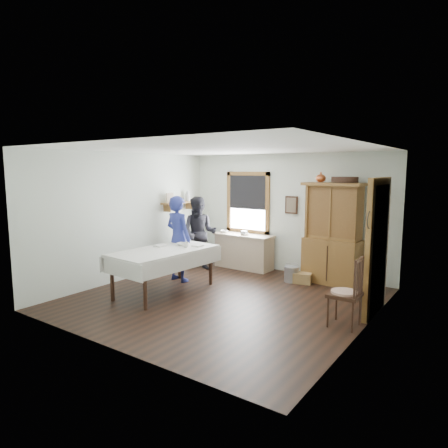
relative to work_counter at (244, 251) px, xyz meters
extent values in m
cube|color=black|center=(0.93, -2.19, -0.40)|extent=(5.00, 5.00, 0.01)
cube|color=white|center=(0.93, -2.19, 2.29)|extent=(5.00, 5.00, 0.01)
cube|color=silver|center=(0.93, 0.31, 0.94)|extent=(5.00, 0.01, 2.70)
cube|color=silver|center=(0.93, -4.69, 0.94)|extent=(5.00, 0.01, 2.70)
cube|color=silver|center=(-1.57, -2.19, 0.94)|extent=(0.01, 5.00, 2.70)
cube|color=silver|center=(3.43, -2.19, 0.94)|extent=(0.01, 5.00, 2.70)
cube|color=white|center=(-0.07, 0.30, 1.14)|extent=(1.00, 0.02, 1.30)
cube|color=olive|center=(-0.07, 0.27, 1.84)|extent=(1.18, 0.06, 0.09)
cube|color=olive|center=(-0.07, 0.27, 0.45)|extent=(1.18, 0.06, 0.09)
cube|color=olive|center=(-0.62, 0.27, 1.14)|extent=(0.09, 0.06, 1.48)
cube|color=olive|center=(0.47, 0.27, 1.14)|extent=(0.09, 0.06, 1.48)
cube|color=black|center=(-0.07, 0.25, 1.39)|extent=(0.98, 0.03, 0.80)
cube|color=#433A2F|center=(3.40, -1.34, 0.64)|extent=(0.03, 0.90, 2.10)
cube|color=olive|center=(3.37, -1.85, 0.64)|extent=(0.08, 0.12, 2.10)
cube|color=olive|center=(3.37, -0.83, 0.64)|extent=(0.08, 0.12, 2.10)
cube|color=olive|center=(3.37, -1.34, 1.75)|extent=(0.08, 1.14, 0.12)
cube|color=olive|center=(-1.44, -0.69, 1.14)|extent=(0.24, 1.00, 0.04)
cube|color=olive|center=(-1.44, -1.09, 1.04)|extent=(0.22, 0.03, 0.18)
cube|color=olive|center=(-1.44, -0.29, 1.04)|extent=(0.22, 0.03, 0.18)
cube|color=tan|center=(-1.44, -0.99, 1.27)|extent=(0.03, 0.22, 0.24)
cylinder|color=silver|center=(-1.44, -0.34, 1.27)|extent=(0.12, 0.12, 0.22)
cube|color=#331B11|center=(1.08, 0.27, 1.14)|extent=(0.30, 0.04, 0.40)
torus|color=black|center=(3.38, -1.89, 1.31)|extent=(0.01, 0.27, 0.27)
cube|color=tan|center=(0.00, 0.00, 0.00)|extent=(1.44, 0.57, 0.82)
cube|color=olive|center=(2.16, -0.04, 0.63)|extent=(1.26, 0.66, 2.08)
cube|color=silver|center=(-0.23, -2.49, 0.01)|extent=(1.24, 2.16, 0.83)
cube|color=#331B11|center=(3.14, -2.18, 0.13)|extent=(0.51, 0.51, 1.07)
cube|color=#93969B|center=(1.45, -0.43, -0.24)|extent=(0.37, 0.37, 0.33)
cube|color=#9D8147|center=(1.69, -0.40, -0.30)|extent=(0.41, 0.33, 0.22)
imported|color=navy|center=(-0.56, -1.71, 0.43)|extent=(0.65, 0.47, 1.67)
imported|color=black|center=(-0.80, -0.69, 0.39)|extent=(0.96, 0.87, 1.59)
imported|color=silver|center=(-0.04, -2.08, 0.48)|extent=(0.16, 0.16, 0.10)
imported|color=silver|center=(-0.63, -1.54, 0.47)|extent=(0.11, 0.11, 0.09)
imported|color=silver|center=(-0.22, -1.97, 0.46)|extent=(0.25, 0.25, 0.06)
imported|color=brown|center=(-0.04, -0.07, 0.42)|extent=(0.23, 0.25, 0.02)
imported|color=silver|center=(-0.53, -0.07, 0.44)|extent=(0.25, 0.25, 0.06)
imported|color=silver|center=(-1.44, -0.64, 1.19)|extent=(0.22, 0.22, 0.05)
camera|label=1|loc=(4.96, -7.93, 1.93)|focal=32.00mm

